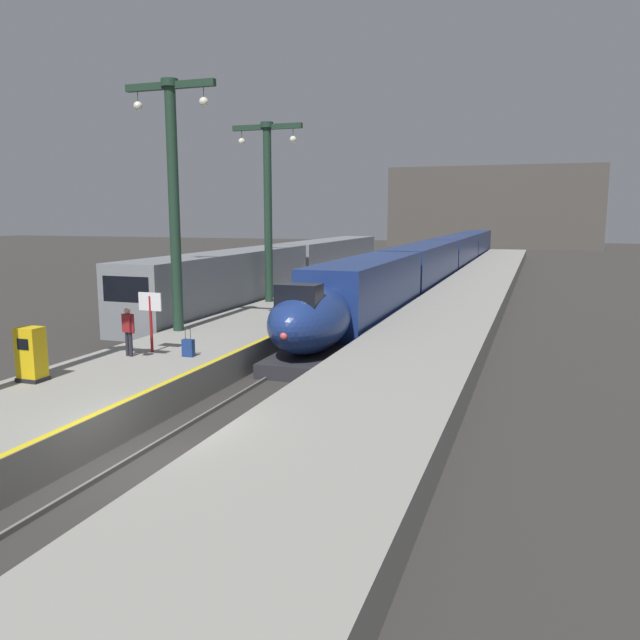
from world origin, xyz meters
TOP-DOWN VIEW (x-y plane):
  - ground_plane at (0.00, 0.00)m, footprint 260.00×260.00m
  - platform_left at (-4.05, 24.75)m, footprint 4.80×110.00m
  - platform_right at (4.05, 24.75)m, footprint 4.80×110.00m
  - platform_left_safety_stripe at (-1.77, 24.75)m, footprint 0.20×107.80m
  - rail_main_left at (-0.75, 27.50)m, footprint 0.08×110.00m
  - rail_main_right at (0.75, 27.50)m, footprint 0.08×110.00m
  - rail_secondary_left at (-8.85, 27.50)m, footprint 0.08×110.00m
  - rail_secondary_right at (-7.35, 27.50)m, footprint 0.08×110.00m
  - highspeed_train_main at (0.00, 44.35)m, footprint 2.92×74.37m
  - regional_train_adjacent at (-8.10, 28.39)m, footprint 2.85×36.60m
  - station_column_mid at (-5.90, 10.71)m, footprint 4.00×0.68m
  - station_column_far at (-5.90, 20.20)m, footprint 4.00×0.68m
  - passenger_near_edge at (-4.88, 5.87)m, footprint 0.56×0.30m
  - rolling_suitcase at (-2.92, 6.46)m, footprint 0.40×0.22m
  - ticket_machine_yellow at (-5.55, 2.13)m, footprint 0.76×0.62m
  - departure_info_board at (-4.53, 6.70)m, footprint 0.90×0.10m
  - terminus_back_wall at (0.00, 102.00)m, footprint 36.00×2.00m

SIDE VIEW (x-z plane):
  - ground_plane at x=0.00m, z-range 0.00..0.00m
  - rail_main_left at x=-0.75m, z-range 0.00..0.12m
  - rail_main_right at x=0.75m, z-range 0.00..0.12m
  - rail_secondary_left at x=-8.85m, z-range 0.00..0.12m
  - rail_secondary_right at x=-7.35m, z-range 0.00..0.12m
  - platform_left at x=-4.05m, z-range 0.00..1.05m
  - platform_right at x=4.05m, z-range 0.00..1.05m
  - platform_left_safety_stripe at x=-1.77m, z-range 1.05..1.06m
  - rolling_suitcase at x=-2.92m, z-range 0.86..1.85m
  - ticket_machine_yellow at x=-5.55m, z-range 0.99..2.59m
  - highspeed_train_main at x=0.00m, z-range 0.18..3.78m
  - passenger_near_edge at x=-4.88m, z-range 1.19..2.88m
  - regional_train_adjacent at x=-8.10m, z-range 0.23..4.03m
  - departure_info_board at x=-4.53m, z-range 1.50..3.62m
  - station_column_far at x=-5.90m, z-range 2.00..11.67m
  - terminus_back_wall at x=0.00m, z-range 0.00..14.00m
  - station_column_mid at x=-5.90m, z-range 2.01..12.10m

